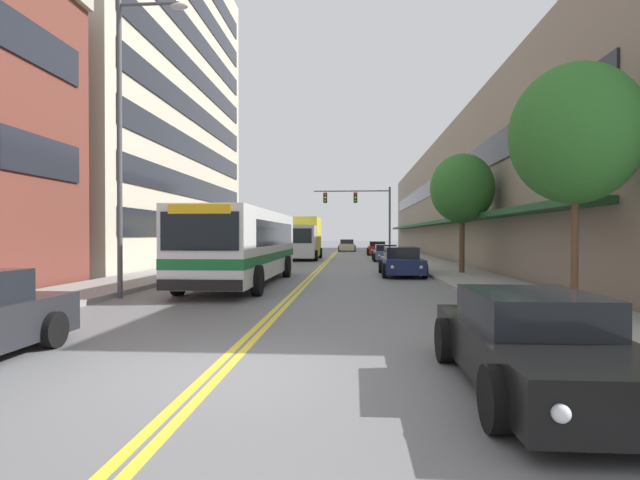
{
  "coord_description": "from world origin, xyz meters",
  "views": [
    {
      "loc": [
        1.97,
        -7.12,
        1.98
      ],
      "look_at": [
        0.16,
        19.89,
        1.7
      ],
      "focal_mm": 28.0,
      "sensor_mm": 36.0,
      "label": 1
    }
  ],
  "objects": [
    {
      "name": "ground_plane",
      "position": [
        0.0,
        37.0,
        0.0
      ],
      "size": [
        240.0,
        240.0,
        0.0
      ],
      "primitive_type": "plane",
      "color": "slate"
    },
    {
      "name": "sidewalk_left",
      "position": [
        -7.08,
        37.0,
        0.08
      ],
      "size": [
        3.15,
        106.0,
        0.16
      ],
      "color": "gray",
      "rests_on": "ground_plane"
    },
    {
      "name": "sidewalk_right",
      "position": [
        7.08,
        37.0,
        0.08
      ],
      "size": [
        3.15,
        106.0,
        0.16
      ],
      "color": "gray",
      "rests_on": "ground_plane"
    },
    {
      "name": "centre_line",
      "position": [
        0.0,
        37.0,
        0.0
      ],
      "size": [
        0.34,
        106.0,
        0.01
      ],
      "color": "yellow",
      "rests_on": "ground_plane"
    },
    {
      "name": "office_tower_left",
      "position": [
        -14.89,
        26.82,
        11.68
      ],
      "size": [
        12.08,
        25.51,
        23.37
      ],
      "color": "beige",
      "rests_on": "ground_plane"
    },
    {
      "name": "storefront_row_right",
      "position": [
        12.88,
        37.0,
        4.97
      ],
      "size": [
        9.1,
        68.0,
        9.95
      ],
      "color": "gray",
      "rests_on": "ground_plane"
    },
    {
      "name": "city_bus",
      "position": [
        -2.45,
        12.88,
        1.65
      ],
      "size": [
        2.91,
        11.73,
        2.9
      ],
      "color": "silver",
      "rests_on": "ground_plane"
    },
    {
      "name": "car_champagne_parked_left_near",
      "position": [
        -4.37,
        29.39,
        0.62
      ],
      "size": [
        2.01,
        4.71,
        1.31
      ],
      "color": "beige",
      "rests_on": "ground_plane"
    },
    {
      "name": "car_black_parked_right_foreground",
      "position": [
        4.27,
        -0.63,
        0.59
      ],
      "size": [
        1.99,
        4.62,
        1.24
      ],
      "color": "black",
      "rests_on": "ground_plane"
    },
    {
      "name": "car_navy_parked_right_mid",
      "position": [
        4.31,
        17.34,
        0.64
      ],
      "size": [
        2.05,
        4.88,
        1.38
      ],
      "color": "#19234C",
      "rests_on": "ground_plane"
    },
    {
      "name": "car_red_parked_right_far",
      "position": [
        4.3,
        42.04,
        0.62
      ],
      "size": [
        1.98,
        4.63,
        1.33
      ],
      "color": "maroon",
      "rests_on": "ground_plane"
    },
    {
      "name": "car_slate_blue_parked_right_end",
      "position": [
        4.43,
        30.94,
        0.57
      ],
      "size": [
        2.01,
        4.32,
        1.23
      ],
      "color": "#475675",
      "rests_on": "ground_plane"
    },
    {
      "name": "car_beige_moving_lead",
      "position": [
        1.2,
        53.09,
        0.66
      ],
      "size": [
        2.08,
        4.29,
        1.42
      ],
      "color": "#BCAD89",
      "rests_on": "ground_plane"
    },
    {
      "name": "box_truck",
      "position": [
        -2.09,
        32.86,
        1.72
      ],
      "size": [
        2.77,
        7.47,
        3.4
      ],
      "color": "#B7B7BC",
      "rests_on": "ground_plane"
    },
    {
      "name": "traffic_signal_mast",
      "position": [
        2.82,
        37.63,
        4.49
      ],
      "size": [
        6.87,
        0.38,
        6.25
      ],
      "color": "#47474C",
      "rests_on": "ground_plane"
    },
    {
      "name": "street_lamp_left_near",
      "position": [
        -5.03,
        7.95,
        5.41
      ],
      "size": [
        2.27,
        0.28,
        9.27
      ],
      "color": "#47474C",
      "rests_on": "ground_plane"
    },
    {
      "name": "street_tree_right_near",
      "position": [
        7.15,
        4.94,
        4.34
      ],
      "size": [
        2.98,
        2.98,
        5.83
      ],
      "color": "brown",
      "rests_on": "sidewalk_right"
    },
    {
      "name": "street_tree_right_mid",
      "position": [
        7.19,
        17.3,
        4.2
      ],
      "size": [
        3.04,
        3.04,
        5.73
      ],
      "color": "brown",
      "rests_on": "sidewalk_right"
    }
  ]
}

